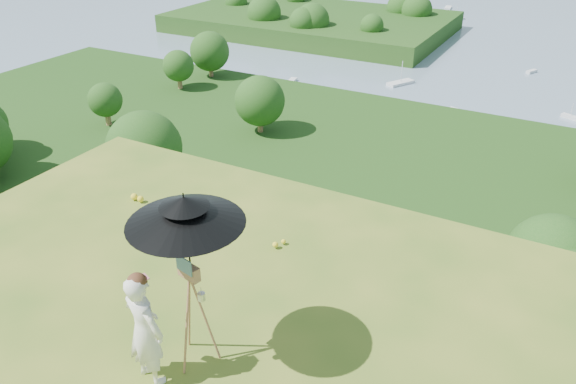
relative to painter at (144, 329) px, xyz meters
The scene contains 10 objects.
forest_slope 44.82m from the painter, 87.88° to the left, with size 140.00×56.00×22.00m, color #133A10.
shoreline_tier 82.17m from the painter, 89.04° to the left, with size 170.00×28.00×8.00m, color slate.
peninsula 172.86m from the painter, 115.67° to the left, with size 90.00×60.00×12.00m, color #133A10, non-canonical shape.
slope_trees 37.02m from the painter, 87.88° to the left, with size 110.00×50.00×6.00m, color #1A4D17, non-canonical shape.
harbor_town 79.47m from the painter, 89.04° to the left, with size 110.00×22.00×5.00m, color silver, non-canonical shape.
moored_boats 163.53m from the painter, 94.04° to the left, with size 140.00×140.00×0.70m, color silver, non-canonical shape.
painter is the anchor object (origin of this frame).
field_easel 0.61m from the painter, 59.77° to the left, with size 0.61×0.61×1.61m, color brown, non-canonical shape.
sun_umbrella 1.27m from the painter, 60.29° to the left, with size 1.35×1.35×1.10m, color black, non-canonical shape.
painter_cap 0.74m from the painter, ahead, with size 0.22×0.27×0.10m, color #D2737A, non-canonical shape.
Camera 1 is at (2.64, -2.04, 5.37)m, focal length 35.00 mm.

